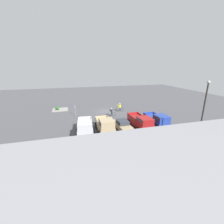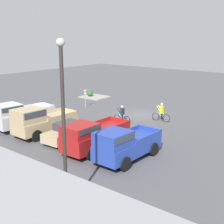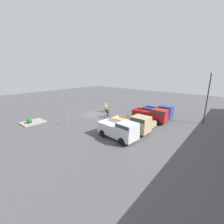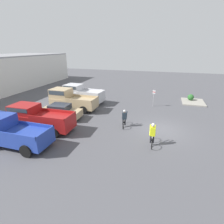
{
  "view_description": "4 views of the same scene",
  "coord_description": "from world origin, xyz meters",
  "px_view_note": "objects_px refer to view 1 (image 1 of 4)",
  "views": [
    {
      "loc": [
        6.88,
        29.83,
        9.29
      ],
      "look_at": [
        -0.07,
        4.51,
        1.2
      ],
      "focal_mm": 24.0,
      "sensor_mm": 36.0,
      "label": 1
    },
    {
      "loc": [
        -16.99,
        25.45,
        7.96
      ],
      "look_at": [
        -0.07,
        4.51,
        1.2
      ],
      "focal_mm": 50.0,
      "sensor_mm": 36.0,
      "label": 2
    },
    {
      "loc": [
        18.57,
        20.16,
        7.85
      ],
      "look_at": [
        -0.07,
        4.51,
        1.2
      ],
      "focal_mm": 24.0,
      "sensor_mm": 36.0,
      "label": 3
    },
    {
      "loc": [
        -14.64,
        0.19,
        6.85
      ],
      "look_at": [
        -0.07,
        4.51,
        1.2
      ],
      "focal_mm": 28.0,
      "sensor_mm": 36.0,
      "label": 4
    }
  ],
  "objects_px": {
    "pickup_truck_3": "(85,127)",
    "cyclist_0": "(111,112)",
    "fire_lane_sign": "(75,109)",
    "lamppost": "(203,110)",
    "shrub": "(57,108)",
    "pickup_truck_2": "(105,125)",
    "cyclist_1": "(120,107)",
    "pickup_truck_1": "(141,122)",
    "pickup_truck_0": "(157,120)",
    "sedan_0": "(123,125)"
  },
  "relations": [
    {
      "from": "pickup_truck_3",
      "to": "lamppost",
      "type": "height_order",
      "value": "lamppost"
    },
    {
      "from": "pickup_truck_3",
      "to": "shrub",
      "type": "xyz_separation_m",
      "value": [
        4.67,
        -13.79,
        -0.64
      ]
    },
    {
      "from": "pickup_truck_2",
      "to": "cyclist_1",
      "type": "xyz_separation_m",
      "value": [
        -5.41,
        -9.82,
        -0.35
      ]
    },
    {
      "from": "sedan_0",
      "to": "fire_lane_sign",
      "type": "bearing_deg",
      "value": -52.75
    },
    {
      "from": "cyclist_0",
      "to": "cyclist_1",
      "type": "height_order",
      "value": "cyclist_1"
    },
    {
      "from": "pickup_truck_3",
      "to": "cyclist_0",
      "type": "relative_size",
      "value": 3.02
    },
    {
      "from": "pickup_truck_2",
      "to": "cyclist_0",
      "type": "relative_size",
      "value": 3.08
    },
    {
      "from": "cyclist_0",
      "to": "fire_lane_sign",
      "type": "bearing_deg",
      "value": -17.54
    },
    {
      "from": "pickup_truck_0",
      "to": "shrub",
      "type": "bearing_deg",
      "value": -41.26
    },
    {
      "from": "pickup_truck_0",
      "to": "sedan_0",
      "type": "distance_m",
      "value": 5.64
    },
    {
      "from": "cyclist_0",
      "to": "fire_lane_sign",
      "type": "distance_m",
      "value": 7.03
    },
    {
      "from": "sedan_0",
      "to": "pickup_truck_2",
      "type": "distance_m",
      "value": 2.9
    },
    {
      "from": "pickup_truck_0",
      "to": "pickup_truck_2",
      "type": "xyz_separation_m",
      "value": [
        8.41,
        -0.03,
        0.06
      ]
    },
    {
      "from": "fire_lane_sign",
      "to": "pickup_truck_2",
      "type": "bearing_deg",
      "value": 112.59
    },
    {
      "from": "pickup_truck_0",
      "to": "lamppost",
      "type": "xyz_separation_m",
      "value": [
        -1.6,
        6.44,
        3.34
      ]
    },
    {
      "from": "pickup_truck_0",
      "to": "fire_lane_sign",
      "type": "distance_m",
      "value": 15.37
    },
    {
      "from": "pickup_truck_1",
      "to": "pickup_truck_3",
      "type": "distance_m",
      "value": 8.44
    },
    {
      "from": "fire_lane_sign",
      "to": "shrub",
      "type": "height_order",
      "value": "fire_lane_sign"
    },
    {
      "from": "pickup_truck_2",
      "to": "fire_lane_sign",
      "type": "distance_m",
      "value": 10.01
    },
    {
      "from": "sedan_0",
      "to": "lamppost",
      "type": "relative_size",
      "value": 0.55
    },
    {
      "from": "pickup_truck_3",
      "to": "cyclist_0",
      "type": "distance_m",
      "value": 9.01
    },
    {
      "from": "pickup_truck_1",
      "to": "shrub",
      "type": "height_order",
      "value": "pickup_truck_1"
    },
    {
      "from": "lamppost",
      "to": "shrub",
      "type": "relative_size",
      "value": 9.76
    },
    {
      "from": "pickup_truck_1",
      "to": "lamppost",
      "type": "xyz_separation_m",
      "value": [
        -4.39,
        6.56,
        3.37
      ]
    },
    {
      "from": "pickup_truck_1",
      "to": "fire_lane_sign",
      "type": "height_order",
      "value": "pickup_truck_1"
    },
    {
      "from": "lamppost",
      "to": "shrub",
      "type": "xyz_separation_m",
      "value": [
        17.5,
        -20.39,
        -3.96
      ]
    },
    {
      "from": "shrub",
      "to": "pickup_truck_1",
      "type": "bearing_deg",
      "value": 133.48
    },
    {
      "from": "pickup_truck_2",
      "to": "fire_lane_sign",
      "type": "height_order",
      "value": "pickup_truck_2"
    },
    {
      "from": "cyclist_1",
      "to": "pickup_truck_1",
      "type": "bearing_deg",
      "value": 91.2
    },
    {
      "from": "cyclist_0",
      "to": "shrub",
      "type": "distance_m",
      "value": 12.37
    },
    {
      "from": "pickup_truck_0",
      "to": "lamppost",
      "type": "distance_m",
      "value": 7.43
    },
    {
      "from": "pickup_truck_2",
      "to": "pickup_truck_3",
      "type": "xyz_separation_m",
      "value": [
        2.83,
        -0.13,
        -0.04
      ]
    },
    {
      "from": "shrub",
      "to": "cyclist_1",
      "type": "bearing_deg",
      "value": 162.39
    },
    {
      "from": "pickup_truck_0",
      "to": "cyclist_1",
      "type": "height_order",
      "value": "pickup_truck_0"
    },
    {
      "from": "sedan_0",
      "to": "cyclist_1",
      "type": "height_order",
      "value": "cyclist_1"
    },
    {
      "from": "pickup_truck_1",
      "to": "lamppost",
      "type": "height_order",
      "value": "lamppost"
    },
    {
      "from": "pickup_truck_1",
      "to": "pickup_truck_2",
      "type": "relative_size",
      "value": 1.03
    },
    {
      "from": "pickup_truck_1",
      "to": "pickup_truck_2",
      "type": "height_order",
      "value": "pickup_truck_2"
    },
    {
      "from": "cyclist_1",
      "to": "lamppost",
      "type": "distance_m",
      "value": 17.31
    },
    {
      "from": "sedan_0",
      "to": "cyclist_0",
      "type": "height_order",
      "value": "cyclist_0"
    },
    {
      "from": "cyclist_0",
      "to": "shrub",
      "type": "bearing_deg",
      "value": -33.3
    },
    {
      "from": "sedan_0",
      "to": "cyclist_0",
      "type": "relative_size",
      "value": 2.46
    },
    {
      "from": "pickup_truck_0",
      "to": "pickup_truck_2",
      "type": "height_order",
      "value": "pickup_truck_2"
    },
    {
      "from": "cyclist_0",
      "to": "lamppost",
      "type": "bearing_deg",
      "value": 117.8
    },
    {
      "from": "cyclist_0",
      "to": "lamppost",
      "type": "relative_size",
      "value": 0.22
    },
    {
      "from": "pickup_truck_2",
      "to": "lamppost",
      "type": "bearing_deg",
      "value": 147.12
    },
    {
      "from": "pickup_truck_3",
      "to": "cyclist_0",
      "type": "bearing_deg",
      "value": -128.99
    },
    {
      "from": "sedan_0",
      "to": "lamppost",
      "type": "bearing_deg",
      "value": 135.97
    },
    {
      "from": "pickup_truck_1",
      "to": "pickup_truck_3",
      "type": "bearing_deg",
      "value": -0.26
    },
    {
      "from": "cyclist_0",
      "to": "pickup_truck_0",
      "type": "bearing_deg",
      "value": 127.86
    }
  ]
}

